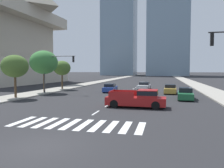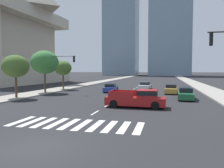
% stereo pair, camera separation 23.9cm
% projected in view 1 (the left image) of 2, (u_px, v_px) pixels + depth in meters
% --- Properties ---
extents(ground_plane, '(800.00, 800.00, 0.00)m').
position_uv_depth(ground_plane, '(41.00, 147.00, 9.98)').
color(ground_plane, '#232326').
extents(sidewalk_east, '(4.00, 260.00, 0.15)m').
position_uv_depth(sidewalk_east, '(211.00, 91.00, 36.28)').
color(sidewalk_east, gray).
rests_on(sidewalk_east, ground).
extents(sidewalk_west, '(4.00, 260.00, 0.15)m').
position_uv_depth(sidewalk_west, '(63.00, 88.00, 42.07)').
color(sidewalk_west, gray).
rests_on(sidewalk_west, ground).
extents(crosswalk_near, '(8.55, 2.98, 0.01)m').
position_uv_depth(crosswalk_near, '(77.00, 124.00, 14.24)').
color(crosswalk_near, silver).
rests_on(crosswalk_near, ground).
extents(lane_divider_center, '(0.14, 50.00, 0.01)m').
position_uv_depth(lane_divider_center, '(133.00, 89.00, 41.49)').
color(lane_divider_center, silver).
rests_on(lane_divider_center, ground).
extents(pickup_truck, '(5.59, 2.24, 1.67)m').
position_uv_depth(pickup_truck, '(139.00, 99.00, 20.77)').
color(pickup_truck, maroon).
rests_on(pickup_truck, ground).
extents(sedan_green_0, '(2.04, 4.75, 1.39)m').
position_uv_depth(sedan_green_0, '(185.00, 94.00, 26.53)').
color(sedan_green_0, '#1E6038').
rests_on(sedan_green_0, ground).
extents(sedan_white_1, '(2.15, 4.55, 1.31)m').
position_uv_depth(sedan_white_1, '(144.00, 86.00, 40.77)').
color(sedan_white_1, silver).
rests_on(sedan_white_1, ground).
extents(sedan_gold_2, '(1.96, 4.36, 1.33)m').
position_uv_depth(sedan_gold_2, '(170.00, 89.00, 33.21)').
color(sedan_gold_2, '#B28E38').
rests_on(sedan_gold_2, ground).
extents(sedan_blue_3, '(2.00, 4.70, 1.31)m').
position_uv_depth(sedan_blue_3, '(110.00, 88.00, 35.61)').
color(sedan_blue_3, navy).
rests_on(sedan_blue_3, ground).
extents(traffic_signal_far, '(5.20, 0.28, 5.78)m').
position_uv_depth(traffic_signal_far, '(56.00, 66.00, 32.44)').
color(traffic_signal_far, '#333335').
rests_on(traffic_signal_far, sidewalk_west).
extents(street_tree_nearest, '(3.23, 3.23, 5.21)m').
position_uv_depth(street_tree_nearest, '(15.00, 66.00, 26.96)').
color(street_tree_nearest, '#4C3823').
rests_on(street_tree_nearest, sidewalk_west).
extents(street_tree_second, '(4.17, 4.17, 6.31)m').
position_uv_depth(street_tree_second, '(44.00, 62.00, 33.51)').
color(street_tree_second, '#4C3823').
rests_on(street_tree_second, sidewalk_west).
extents(street_tree_third, '(3.04, 3.04, 5.03)m').
position_uv_depth(street_tree_third, '(62.00, 68.00, 39.60)').
color(street_tree_third, '#4C3823').
rests_on(street_tree_third, sidewalk_west).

